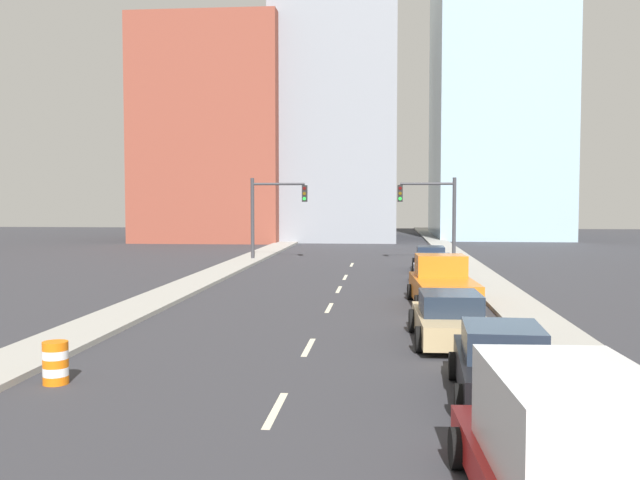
{
  "coord_description": "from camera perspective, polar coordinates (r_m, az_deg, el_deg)",
  "views": [
    {
      "loc": [
        2.12,
        -1.05,
        4.1
      ],
      "look_at": [
        -0.94,
        31.95,
        2.2
      ],
      "focal_mm": 40.0,
      "sensor_mm": 36.0,
      "label": 1
    }
  ],
  "objects": [
    {
      "name": "sidewalk_left",
      "position": [
        51.64,
        -4.9,
        -1.2
      ],
      "size": [
        2.0,
        99.24,
        0.16
      ],
      "color": "#9E9B93",
      "rests_on": "ground"
    },
    {
      "name": "sidewalk_right",
      "position": [
        51.06,
        10.78,
        -1.29
      ],
      "size": [
        2.0,
        99.24,
        0.16
      ],
      "color": "#9E9B93",
      "rests_on": "ground"
    },
    {
      "name": "lane_stripe_at_12m",
      "position": [
        14.26,
        -3.57,
        -13.4
      ],
      "size": [
        0.16,
        2.4,
        0.01
      ],
      "primitive_type": "cube",
      "color": "beige",
      "rests_on": "ground"
    },
    {
      "name": "lane_stripe_at_18m",
      "position": [
        19.95,
        -0.92,
        -8.56
      ],
      "size": [
        0.16,
        2.4,
        0.01
      ],
      "primitive_type": "cube",
      "color": "beige",
      "rests_on": "ground"
    },
    {
      "name": "lane_stripe_at_26m",
      "position": [
        27.0,
        0.74,
        -5.44
      ],
      "size": [
        0.16,
        2.4,
        0.01
      ],
      "primitive_type": "cube",
      "color": "beige",
      "rests_on": "ground"
    },
    {
      "name": "lane_stripe_at_31m",
      "position": [
        32.45,
        1.52,
        -3.97
      ],
      "size": [
        0.16,
        2.4,
        0.01
      ],
      "primitive_type": "cube",
      "color": "beige",
      "rests_on": "ground"
    },
    {
      "name": "lane_stripe_at_36m",
      "position": [
        37.47,
        2.03,
        -3.0
      ],
      "size": [
        0.16,
        2.4,
        0.01
      ],
      "primitive_type": "cube",
      "color": "beige",
      "rests_on": "ground"
    },
    {
      "name": "lane_stripe_at_43m",
      "position": [
        44.66,
        2.56,
        -1.99
      ],
      "size": [
        0.16,
        2.4,
        0.01
      ],
      "primitive_type": "cube",
      "color": "beige",
      "rests_on": "ground"
    },
    {
      "name": "building_brick_left",
      "position": [
        73.86,
        -8.05,
        8.31
      ],
      "size": [
        14.0,
        16.0,
        21.24
      ],
      "color": "brown",
      "rests_on": "ground"
    },
    {
      "name": "building_office_center",
      "position": [
        76.21,
        1.49,
        9.41
      ],
      "size": [
        12.0,
        20.0,
        24.49
      ],
      "color": "gray",
      "rests_on": "ground"
    },
    {
      "name": "building_glass_right",
      "position": [
        81.51,
        13.83,
        12.36
      ],
      "size": [
        13.0,
        20.0,
        34.19
      ],
      "color": "#99B7CC",
      "rests_on": "ground"
    },
    {
      "name": "traffic_signal_left",
      "position": [
        47.49,
        -4.1,
        2.62
      ],
      "size": [
        3.79,
        0.35,
        5.51
      ],
      "color": "#38383D",
      "rests_on": "ground"
    },
    {
      "name": "traffic_signal_right",
      "position": [
        46.96,
        9.33,
        2.58
      ],
      "size": [
        3.79,
        0.35,
        5.51
      ],
      "color": "#38383D",
      "rests_on": "ground"
    },
    {
      "name": "traffic_barrel",
      "position": [
        17.05,
        -20.4,
        -9.19
      ],
      "size": [
        0.56,
        0.56,
        0.95
      ],
      "color": "orange",
      "rests_on": "ground"
    },
    {
      "name": "box_truck_red",
      "position": [
        9.86,
        19.29,
        -15.64
      ],
      "size": [
        2.65,
        5.38,
        1.97
      ],
      "rotation": [
        0.0,
        0.0,
        0.04
      ],
      "color": "red",
      "rests_on": "ground"
    },
    {
      "name": "sedan_black",
      "position": [
        15.31,
        14.37,
        -9.7
      ],
      "size": [
        2.22,
        4.64,
        1.51
      ],
      "rotation": [
        0.0,
        0.0,
        -0.05
      ],
      "color": "black",
      "rests_on": "ground"
    },
    {
      "name": "sedan_tan",
      "position": [
        20.85,
        10.36,
        -6.25
      ],
      "size": [
        2.26,
        4.79,
        1.44
      ],
      "rotation": [
        0.0,
        0.0,
        0.03
      ],
      "color": "tan",
      "rests_on": "ground"
    },
    {
      "name": "pickup_truck_orange",
      "position": [
        27.97,
        9.79,
        -3.58
      ],
      "size": [
        2.67,
        5.4,
        1.91
      ],
      "rotation": [
        0.0,
        0.0,
        0.05
      ],
      "color": "orange",
      "rests_on": "ground"
    },
    {
      "name": "sedan_silver",
      "position": [
        34.47,
        9.07,
        -2.46
      ],
      "size": [
        2.16,
        4.61,
        1.48
      ],
      "rotation": [
        0.0,
        0.0,
        -0.01
      ],
      "color": "#B2B2BC",
      "rests_on": "ground"
    },
    {
      "name": "sedan_blue",
      "position": [
        41.04,
        8.83,
        -1.58
      ],
      "size": [
        2.03,
        4.34,
        1.43
      ],
      "rotation": [
        0.0,
        0.0,
        -0.01
      ],
      "color": "navy",
      "rests_on": "ground"
    }
  ]
}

